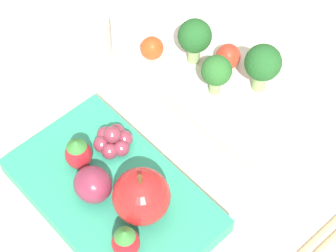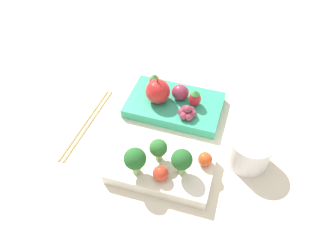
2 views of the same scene
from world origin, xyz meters
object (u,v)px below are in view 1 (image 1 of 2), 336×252
(bento_box_savoury, at_px, (215,89))
(cherry_tomato_1, at_px, (228,56))
(broccoli_floret_0, at_px, (195,37))
(plum, at_px, (93,185))
(strawberry_0, at_px, (126,242))
(apple, at_px, (141,196))
(grape_cluster, at_px, (113,141))
(broccoli_floret_1, at_px, (263,64))
(bento_box_fruit, at_px, (114,196))
(broccoli_floret_2, at_px, (216,72))
(chopsticks_pair, at_px, (312,249))
(cherry_tomato_0, at_px, (152,48))
(drinking_cup, at_px, (77,38))
(strawberry_1, at_px, (78,153))

(bento_box_savoury, distance_m, cherry_tomato_1, 0.04)
(broccoli_floret_0, xyz_separation_m, plum, (0.04, -0.19, -0.02))
(strawberry_0, xyz_separation_m, plum, (-0.06, 0.02, -0.00))
(apple, relative_size, grape_cluster, 1.56)
(plum, xyz_separation_m, grape_cluster, (-0.03, 0.05, -0.01))
(broccoli_floret_1, distance_m, grape_cluster, 0.17)
(broccoli_floret_1, bearing_deg, bento_box_fruit, -96.74)
(broccoli_floret_2, bearing_deg, broccoli_floret_0, 158.87)
(strawberry_0, bearing_deg, chopsticks_pair, 46.54)
(grape_cluster, bearing_deg, strawberry_0, -37.51)
(cherry_tomato_0, distance_m, grape_cluster, 0.12)
(broccoli_floret_1, distance_m, apple, 0.19)
(bento_box_fruit, xyz_separation_m, broccoli_floret_2, (-0.01, 0.16, 0.05))
(cherry_tomato_0, xyz_separation_m, chopsticks_pair, (0.26, -0.06, -0.04))
(broccoli_floret_2, bearing_deg, plum, -90.96)
(broccoli_floret_0, distance_m, plum, 0.19)
(broccoli_floret_2, xyz_separation_m, apple, (0.04, -0.15, -0.01))
(cherry_tomato_1, relative_size, drinking_cup, 0.36)
(bento_box_fruit, height_order, strawberry_1, strawberry_1)
(plum, xyz_separation_m, chopsticks_pair, (0.18, 0.10, -0.04))
(chopsticks_pair, bearing_deg, bento_box_fruit, -151.83)
(cherry_tomato_0, xyz_separation_m, strawberry_0, (0.14, -0.18, 0.00))
(broccoli_floret_1, bearing_deg, drinking_cup, -155.25)
(grape_cluster, height_order, chopsticks_pair, grape_cluster)
(cherry_tomato_1, height_order, strawberry_1, strawberry_1)
(bento_box_savoury, distance_m, strawberry_1, 0.17)
(bento_box_fruit, relative_size, chopsticks_pair, 1.01)
(cherry_tomato_0, height_order, cherry_tomato_1, cherry_tomato_1)
(bento_box_savoury, distance_m, apple, 0.17)
(bento_box_fruit, height_order, broccoli_floret_2, broccoli_floret_2)
(bento_box_fruit, xyz_separation_m, grape_cluster, (-0.04, 0.04, 0.02))
(strawberry_0, bearing_deg, cherry_tomato_0, 128.64)
(broccoli_floret_2, distance_m, strawberry_1, 0.16)
(broccoli_floret_1, height_order, cherry_tomato_0, broccoli_floret_1)
(bento_box_fruit, xyz_separation_m, broccoli_floret_1, (0.02, 0.19, 0.05))
(broccoli_floret_0, relative_size, apple, 0.90)
(cherry_tomato_1, relative_size, plum, 0.74)
(grape_cluster, distance_m, drinking_cup, 0.15)
(broccoli_floret_1, height_order, apple, same)
(bento_box_savoury, xyz_separation_m, drinking_cup, (-0.15, -0.06, 0.02))
(broccoli_floret_0, height_order, chopsticks_pair, broccoli_floret_0)
(strawberry_0, height_order, plum, strawberry_0)
(broccoli_floret_2, bearing_deg, bento_box_savoury, 123.33)
(cherry_tomato_1, relative_size, grape_cluster, 0.70)
(broccoli_floret_1, distance_m, broccoli_floret_2, 0.05)
(drinking_cup, bearing_deg, strawberry_0, -31.81)
(bento_box_fruit, distance_m, drinking_cup, 0.20)
(bento_box_savoury, height_order, broccoli_floret_2, broccoli_floret_2)
(cherry_tomato_0, xyz_separation_m, grape_cluster, (0.05, -0.11, -0.01))
(cherry_tomato_0, distance_m, plum, 0.18)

